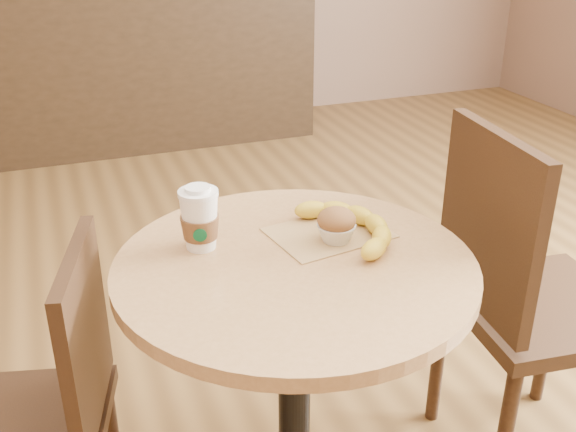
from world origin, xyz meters
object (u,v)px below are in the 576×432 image
at_px(chair_right, 522,294).
at_px(muffin, 336,225).
at_px(cafe_table, 295,348).
at_px(banana, 352,226).
at_px(coffee_cup, 200,221).
at_px(chair_left, 45,411).

distance_m(chair_right, muffin, 0.58).
bearing_deg(chair_right, cafe_table, 99.83).
bearing_deg(cafe_table, banana, 21.32).
bearing_deg(muffin, coffee_cup, 164.75).
relative_size(cafe_table, chair_left, 0.93).
bearing_deg(banana, chair_left, 168.99).
xyz_separation_m(chair_right, coffee_cup, (-0.78, 0.08, 0.29)).
relative_size(chair_left, chair_right, 0.86).
height_order(chair_left, chair_right, chair_right).
xyz_separation_m(cafe_table, chair_right, (0.62, 0.04, -0.02)).
height_order(chair_right, muffin, chair_right).
height_order(cafe_table, chair_right, chair_right).
bearing_deg(coffee_cup, muffin, -1.67).
xyz_separation_m(chair_left, coffee_cup, (0.35, 0.02, 0.37)).
bearing_deg(coffee_cup, chair_left, -163.27).
distance_m(chair_right, coffee_cup, 0.83).
xyz_separation_m(chair_right, banana, (-0.46, 0.02, 0.26)).
bearing_deg(cafe_table, muffin, 23.20).
relative_size(chair_left, banana, 2.78).
bearing_deg(cafe_table, chair_left, 168.87).
distance_m(chair_left, muffin, 0.71).
distance_m(muffin, banana, 0.05).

